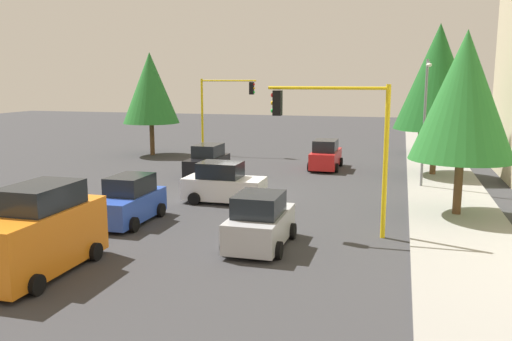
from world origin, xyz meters
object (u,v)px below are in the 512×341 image
at_px(traffic_signal_near_left, 338,130).
at_px(tree_roadside_mid, 438,77).
at_px(car_white, 223,184).
at_px(car_silver, 260,222).
at_px(car_blue, 129,201).
at_px(traffic_signal_far_right, 223,101).
at_px(car_red, 326,156).
at_px(delivery_van_orange, 39,233).
at_px(tree_opposite_side, 150,88).
at_px(car_black, 208,162).
at_px(tree_roadside_near, 464,96).
at_px(tree_roadside_far, 422,104).
at_px(street_lamp_curbside, 425,110).

height_order(traffic_signal_near_left, tree_roadside_mid, tree_roadside_mid).
distance_m(car_white, car_silver, 7.20).
height_order(car_white, car_blue, same).
height_order(traffic_signal_far_right, car_red, traffic_signal_far_right).
xyz_separation_m(traffic_signal_near_left, car_red, (-15.02, -2.50, -3.19)).
bearing_deg(delivery_van_orange, car_silver, 126.40).
height_order(tree_opposite_side, car_black, tree_opposite_side).
height_order(delivery_van_orange, car_black, delivery_van_orange).
xyz_separation_m(tree_roadside_near, delivery_van_orange, (10.62, -13.12, -3.97)).
xyz_separation_m(traffic_signal_near_left, tree_roadside_far, (-24.00, 3.79, -0.07)).
bearing_deg(traffic_signal_near_left, tree_roadside_near, 129.88).
bearing_deg(car_black, traffic_signal_far_right, -166.67).
bearing_deg(tree_opposite_side, car_blue, 23.64).
bearing_deg(car_red, car_silver, 0.21).
height_order(street_lamp_curbside, delivery_van_orange, street_lamp_curbside).
relative_size(delivery_van_orange, car_red, 1.15).
xyz_separation_m(tree_roadside_far, car_blue, (24.57, -12.37, -3.12)).
height_order(car_black, car_blue, same).
xyz_separation_m(street_lamp_curbside, tree_roadside_near, (5.61, 1.30, 0.91)).
bearing_deg(car_white, car_black, -153.19).
xyz_separation_m(tree_roadside_far, car_white, (20.00, -9.75, -3.12)).
bearing_deg(traffic_signal_near_left, tree_roadside_far, 171.03).
relative_size(tree_roadside_mid, car_black, 2.25).
relative_size(car_black, car_blue, 1.05).
relative_size(tree_roadside_mid, delivery_van_orange, 1.92).
xyz_separation_m(tree_opposite_side, car_black, (7.68, 7.55, -4.37)).
bearing_deg(delivery_van_orange, traffic_signal_near_left, 128.47).
height_order(delivery_van_orange, car_silver, delivery_van_orange).
bearing_deg(car_white, car_blue, -29.80).
xyz_separation_m(tree_roadside_near, tree_opposite_side, (-14.00, -21.50, 0.01)).
relative_size(traffic_signal_far_right, car_white, 1.54).
relative_size(tree_roadside_mid, tree_opposite_side, 1.15).
relative_size(tree_roadside_near, tree_roadside_mid, 0.87).
distance_m(tree_roadside_far, car_white, 22.47).
distance_m(delivery_van_orange, car_black, 16.97).
distance_m(tree_opposite_side, car_blue, 20.74).
relative_size(traffic_signal_near_left, tree_opposite_side, 0.72).
xyz_separation_m(street_lamp_curbside, car_white, (5.61, -9.45, -3.45)).
bearing_deg(car_white, car_silver, 29.36).
bearing_deg(delivery_van_orange, tree_roadside_near, 128.99).
xyz_separation_m(traffic_signal_far_right, car_blue, (20.57, 2.87, -3.32)).
relative_size(street_lamp_curbside, tree_roadside_mid, 0.76).
height_order(traffic_signal_near_left, car_white, traffic_signal_near_left).
bearing_deg(tree_roadside_far, car_white, -26.00).
bearing_deg(traffic_signal_far_right, street_lamp_curbside, 55.19).
height_order(tree_roadside_near, delivery_van_orange, tree_roadside_near).
distance_m(traffic_signal_far_right, tree_roadside_far, 15.76).
bearing_deg(tree_opposite_side, tree_roadside_far, 106.31).
xyz_separation_m(tree_roadside_near, car_black, (-6.32, -13.95, -4.36)).
bearing_deg(delivery_van_orange, car_black, -177.19).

